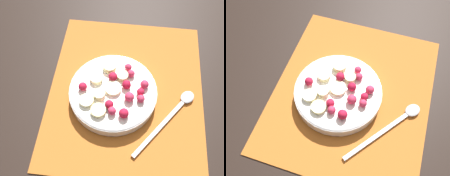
# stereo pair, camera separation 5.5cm
# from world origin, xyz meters

# --- Properties ---
(ground_plane) EXTENTS (3.00, 3.00, 0.00)m
(ground_plane) POSITION_xyz_m (0.00, 0.00, 0.00)
(ground_plane) COLOR black
(placemat) EXTENTS (0.43, 0.36, 0.01)m
(placemat) POSITION_xyz_m (0.00, 0.00, 0.00)
(placemat) COLOR #B26023
(placemat) RESTS_ON ground_plane
(fruit_bowl) EXTENTS (0.20, 0.20, 0.05)m
(fruit_bowl) POSITION_xyz_m (-0.02, 0.03, 0.02)
(fruit_bowl) COLOR white
(fruit_bowl) RESTS_ON placemat
(spoon) EXTENTS (0.18, 0.14, 0.01)m
(spoon) POSITION_xyz_m (-0.04, -0.12, 0.01)
(spoon) COLOR silver
(spoon) RESTS_ON placemat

